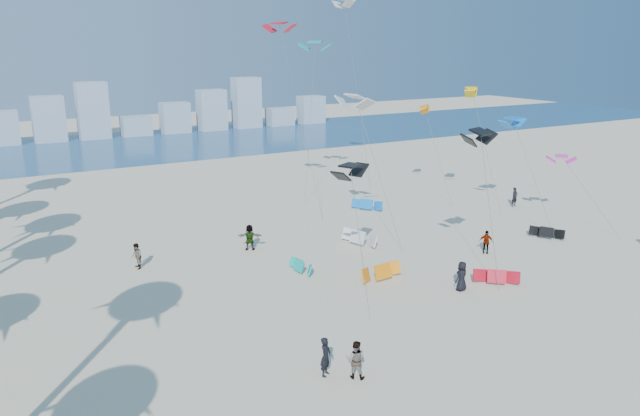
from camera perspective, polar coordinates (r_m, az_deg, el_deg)
ocean at (r=88.64m, az=-20.05°, el=5.22°), size 220.00×220.00×0.00m
kitesurfer_near at (r=27.09m, az=0.53°, el=-13.73°), size 0.77×0.74×1.78m
kitesurfer_mid at (r=26.97m, az=3.34°, el=-13.97°), size 1.06×1.05×1.72m
kitesurfers_far at (r=41.97m, az=7.86°, el=-3.15°), size 33.33×15.25×1.82m
grounded_kites at (r=42.53m, az=7.78°, el=-3.50°), size 20.62×20.60×1.00m
flying_kites at (r=48.07m, az=7.03°, el=11.65°), size 24.49×30.46×18.59m
distant_skyline at (r=97.85m, az=-21.94°, el=7.74°), size 85.00×3.00×8.40m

